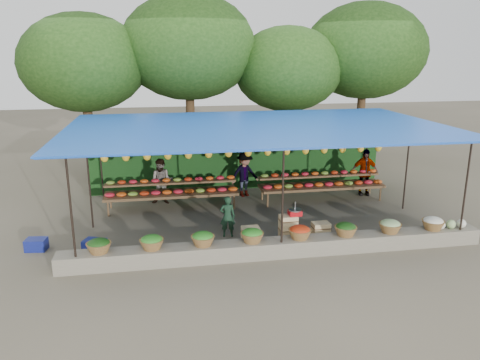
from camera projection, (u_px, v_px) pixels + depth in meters
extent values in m
plane|color=brown|center=(257.00, 217.00, 14.22)|extent=(60.00, 60.00, 0.00)
cube|color=#686253|center=(280.00, 247.00, 11.56)|extent=(10.60, 0.55, 0.40)
cylinder|color=black|center=(71.00, 215.00, 10.29)|extent=(0.05, 0.05, 2.80)
cylinder|color=black|center=(282.00, 203.00, 11.09)|extent=(0.05, 0.05, 2.80)
cylinder|color=black|center=(465.00, 193.00, 11.90)|extent=(0.05, 0.05, 2.80)
cylinder|color=black|center=(89.00, 180.00, 13.05)|extent=(0.05, 0.05, 2.80)
cylinder|color=black|center=(407.00, 166.00, 14.65)|extent=(0.05, 0.05, 2.80)
cylinder|color=black|center=(101.00, 158.00, 15.80)|extent=(0.05, 0.05, 2.80)
cylinder|color=black|center=(240.00, 153.00, 16.60)|extent=(0.05, 0.05, 2.80)
cylinder|color=black|center=(367.00, 148.00, 17.40)|extent=(0.05, 0.05, 2.80)
cube|color=blue|center=(258.00, 126.00, 13.47)|extent=(10.80, 6.60, 0.04)
cube|color=blue|center=(274.00, 145.00, 11.62)|extent=(10.80, 2.19, 0.26)
cube|color=blue|center=(245.00, 122.00, 15.42)|extent=(10.80, 2.19, 0.26)
cylinder|color=#96969B|center=(248.00, 143.00, 15.01)|extent=(9.60, 0.01, 0.01)
ellipsoid|color=yellow|center=(104.00, 157.00, 14.33)|extent=(0.23, 0.17, 0.30)
ellipsoid|color=yellow|center=(126.00, 157.00, 14.44)|extent=(0.23, 0.17, 0.30)
ellipsoid|color=yellow|center=(147.00, 156.00, 14.55)|extent=(0.23, 0.17, 0.30)
ellipsoid|color=yellow|center=(168.00, 155.00, 14.66)|extent=(0.23, 0.17, 0.30)
ellipsoid|color=yellow|center=(188.00, 154.00, 14.76)|extent=(0.23, 0.17, 0.30)
ellipsoid|color=yellow|center=(209.00, 153.00, 14.87)|extent=(0.23, 0.17, 0.30)
ellipsoid|color=yellow|center=(229.00, 153.00, 14.98)|extent=(0.23, 0.17, 0.30)
ellipsoid|color=yellow|center=(248.00, 152.00, 15.08)|extent=(0.23, 0.17, 0.30)
ellipsoid|color=yellow|center=(268.00, 151.00, 15.19)|extent=(0.23, 0.17, 0.30)
ellipsoid|color=yellow|center=(287.00, 151.00, 15.30)|extent=(0.23, 0.17, 0.30)
ellipsoid|color=yellow|center=(306.00, 150.00, 15.41)|extent=(0.23, 0.17, 0.30)
ellipsoid|color=yellow|center=(324.00, 149.00, 15.51)|extent=(0.23, 0.17, 0.30)
ellipsoid|color=yellow|center=(343.00, 149.00, 15.62)|extent=(0.23, 0.17, 0.30)
ellipsoid|color=yellow|center=(361.00, 148.00, 15.73)|extent=(0.23, 0.17, 0.30)
ellipsoid|color=yellow|center=(378.00, 147.00, 15.84)|extent=(0.23, 0.17, 0.30)
ellipsoid|color=#194412|center=(99.00, 244.00, 10.73)|extent=(0.52, 0.52, 0.23)
ellipsoid|color=#2C7D21|center=(152.00, 240.00, 10.93)|extent=(0.52, 0.52, 0.23)
ellipsoid|color=#2C7D21|center=(203.00, 237.00, 11.13)|extent=(0.52, 0.52, 0.23)
ellipsoid|color=#2C7D21|center=(252.00, 233.00, 11.33)|extent=(0.52, 0.52, 0.23)
ellipsoid|color=#B82B0F|center=(300.00, 230.00, 11.53)|extent=(0.52, 0.52, 0.23)
ellipsoid|color=#194412|center=(346.00, 227.00, 11.73)|extent=(0.52, 0.52, 0.23)
ellipsoid|color=#95BA74|center=(390.00, 224.00, 11.93)|extent=(0.52, 0.52, 0.23)
ellipsoid|color=silver|center=(433.00, 221.00, 12.13)|extent=(0.52, 0.52, 0.23)
cube|color=#1A4017|center=(239.00, 155.00, 16.88)|extent=(10.60, 0.06, 2.50)
cylinder|color=#392414|center=(89.00, 128.00, 18.28)|extent=(0.36, 0.36, 3.97)
ellipsoid|color=black|center=(83.00, 63.00, 17.62)|extent=(4.77, 4.77, 3.69)
cylinder|color=#392414|center=(190.00, 118.00, 19.26)|extent=(0.36, 0.36, 4.48)
ellipsoid|color=black|center=(188.00, 47.00, 18.51)|extent=(5.39, 5.39, 4.17)
cylinder|color=#392414|center=(286.00, 125.00, 19.74)|extent=(0.36, 0.36, 3.71)
ellipsoid|color=black|center=(288.00, 69.00, 19.12)|extent=(4.47, 4.47, 3.45)
cylinder|color=#392414|center=(361.00, 115.00, 20.62)|extent=(0.36, 0.36, 4.35)
ellipsoid|color=black|center=(365.00, 51.00, 19.89)|extent=(5.24, 5.24, 4.05)
cube|color=#43261B|center=(172.00, 194.00, 14.90)|extent=(4.20, 0.95, 0.08)
cube|color=#43261B|center=(171.00, 183.00, 15.11)|extent=(4.20, 0.35, 0.06)
cylinder|color=#43261B|center=(108.00, 208.00, 14.26)|extent=(0.06, 0.06, 0.50)
cylinder|color=#43261B|center=(234.00, 202.00, 14.92)|extent=(0.06, 0.06, 0.50)
cylinder|color=#43261B|center=(110.00, 200.00, 15.02)|extent=(0.06, 0.06, 0.50)
cylinder|color=#43261B|center=(230.00, 194.00, 15.68)|extent=(0.06, 0.06, 0.50)
ellipsoid|color=red|center=(110.00, 195.00, 14.42)|extent=(0.31, 0.26, 0.13)
ellipsoid|color=olive|center=(110.00, 183.00, 14.77)|extent=(0.26, 0.22, 0.12)
ellipsoid|color=#D04B12|center=(121.00, 194.00, 14.48)|extent=(0.31, 0.26, 0.13)
ellipsoid|color=#B82B0F|center=(122.00, 182.00, 14.83)|extent=(0.26, 0.22, 0.12)
ellipsoid|color=olive|center=(133.00, 194.00, 14.53)|extent=(0.31, 0.26, 0.13)
ellipsoid|color=red|center=(133.00, 182.00, 14.89)|extent=(0.26, 0.22, 0.12)
ellipsoid|color=#B82B0F|center=(144.00, 193.00, 14.59)|extent=(0.31, 0.26, 0.13)
ellipsoid|color=#D04B12|center=(144.00, 181.00, 14.95)|extent=(0.26, 0.22, 0.12)
ellipsoid|color=red|center=(156.00, 193.00, 14.65)|extent=(0.31, 0.26, 0.13)
ellipsoid|color=red|center=(155.00, 181.00, 15.01)|extent=(0.26, 0.22, 0.12)
ellipsoid|color=#D04B12|center=(167.00, 192.00, 14.71)|extent=(0.31, 0.26, 0.13)
ellipsoid|color=#D04B12|center=(166.00, 180.00, 15.06)|extent=(0.26, 0.22, 0.12)
ellipsoid|color=red|center=(178.00, 192.00, 14.77)|extent=(0.31, 0.26, 0.13)
ellipsoid|color=olive|center=(177.00, 180.00, 15.12)|extent=(0.26, 0.22, 0.12)
ellipsoid|color=#D04B12|center=(189.00, 191.00, 14.83)|extent=(0.31, 0.26, 0.13)
ellipsoid|color=#B82B0F|center=(188.00, 179.00, 15.18)|extent=(0.26, 0.22, 0.12)
ellipsoid|color=olive|center=(200.00, 190.00, 14.88)|extent=(0.31, 0.26, 0.13)
ellipsoid|color=red|center=(199.00, 179.00, 15.24)|extent=(0.26, 0.22, 0.12)
ellipsoid|color=#B82B0F|center=(211.00, 190.00, 14.94)|extent=(0.31, 0.26, 0.13)
ellipsoid|color=#D04B12|center=(209.00, 178.00, 15.30)|extent=(0.26, 0.22, 0.12)
ellipsoid|color=red|center=(222.00, 189.00, 15.00)|extent=(0.31, 0.26, 0.13)
ellipsoid|color=red|center=(220.00, 178.00, 15.36)|extent=(0.26, 0.22, 0.12)
ellipsoid|color=#D04B12|center=(233.00, 189.00, 15.06)|extent=(0.31, 0.26, 0.13)
ellipsoid|color=#D04B12|center=(231.00, 177.00, 15.41)|extent=(0.26, 0.22, 0.12)
cube|color=#43261B|center=(321.00, 186.00, 15.74)|extent=(4.20, 0.95, 0.08)
cube|color=#43261B|center=(319.00, 176.00, 15.95)|extent=(4.20, 0.35, 0.06)
cylinder|color=#43261B|center=(268.00, 200.00, 15.10)|extent=(0.06, 0.06, 0.50)
cylinder|color=#43261B|center=(380.00, 194.00, 15.75)|extent=(0.06, 0.06, 0.50)
cylinder|color=#43261B|center=(262.00, 193.00, 15.86)|extent=(0.06, 0.06, 0.50)
cylinder|color=#43261B|center=(370.00, 187.00, 16.51)|extent=(0.06, 0.06, 0.50)
ellipsoid|color=red|center=(268.00, 187.00, 15.25)|extent=(0.31, 0.26, 0.13)
ellipsoid|color=olive|center=(265.00, 176.00, 15.61)|extent=(0.26, 0.22, 0.12)
ellipsoid|color=#D04B12|center=(278.00, 187.00, 15.31)|extent=(0.31, 0.26, 0.13)
ellipsoid|color=#B82B0F|center=(275.00, 175.00, 15.67)|extent=(0.26, 0.22, 0.12)
ellipsoid|color=olive|center=(288.00, 186.00, 15.37)|extent=(0.31, 0.26, 0.13)
ellipsoid|color=red|center=(285.00, 175.00, 15.72)|extent=(0.26, 0.22, 0.12)
ellipsoid|color=#B82B0F|center=(298.00, 186.00, 15.43)|extent=(0.31, 0.26, 0.13)
ellipsoid|color=#D04B12|center=(295.00, 174.00, 15.78)|extent=(0.26, 0.22, 0.12)
ellipsoid|color=red|center=(309.00, 185.00, 15.49)|extent=(0.31, 0.26, 0.13)
ellipsoid|color=red|center=(305.00, 174.00, 15.84)|extent=(0.26, 0.22, 0.12)
ellipsoid|color=#D04B12|center=(319.00, 185.00, 15.54)|extent=(0.31, 0.26, 0.13)
ellipsoid|color=#D04B12|center=(315.00, 173.00, 15.90)|extent=(0.26, 0.22, 0.12)
ellipsoid|color=red|center=(329.00, 184.00, 15.60)|extent=(0.31, 0.26, 0.13)
ellipsoid|color=olive|center=(325.00, 173.00, 15.96)|extent=(0.26, 0.22, 0.12)
ellipsoid|color=#D04B12|center=(339.00, 184.00, 15.66)|extent=(0.31, 0.26, 0.13)
ellipsoid|color=#B82B0F|center=(334.00, 172.00, 16.02)|extent=(0.26, 0.22, 0.12)
ellipsoid|color=olive|center=(349.00, 183.00, 15.72)|extent=(0.31, 0.26, 0.13)
ellipsoid|color=red|center=(344.00, 172.00, 16.07)|extent=(0.26, 0.22, 0.12)
ellipsoid|color=#B82B0F|center=(358.00, 183.00, 15.78)|extent=(0.31, 0.26, 0.13)
ellipsoid|color=#D04B12|center=(354.00, 172.00, 16.13)|extent=(0.26, 0.22, 0.12)
ellipsoid|color=red|center=(368.00, 182.00, 15.84)|extent=(0.31, 0.26, 0.13)
ellipsoid|color=red|center=(363.00, 171.00, 16.19)|extent=(0.26, 0.22, 0.12)
ellipsoid|color=#D04B12|center=(378.00, 182.00, 15.89)|extent=(0.31, 0.26, 0.13)
ellipsoid|color=#D04B12|center=(372.00, 171.00, 16.25)|extent=(0.26, 0.22, 0.12)
cube|color=tan|center=(251.00, 241.00, 12.13)|extent=(0.45, 0.35, 0.25)
cube|color=tan|center=(251.00, 232.00, 12.06)|extent=(0.45, 0.35, 0.25)
cube|color=tan|center=(288.00, 239.00, 12.30)|extent=(0.45, 0.35, 0.25)
cube|color=tan|center=(288.00, 229.00, 12.23)|extent=(0.45, 0.35, 0.25)
cube|color=tan|center=(288.00, 220.00, 12.16)|extent=(0.45, 0.35, 0.25)
cube|color=tan|center=(320.00, 236.00, 12.45)|extent=(0.45, 0.35, 0.25)
cube|color=tan|center=(321.00, 227.00, 12.38)|extent=(0.45, 0.35, 0.25)
cube|color=red|center=(295.00, 213.00, 12.14)|extent=(0.32, 0.28, 0.13)
cylinder|color=#96969B|center=(295.00, 210.00, 12.12)|extent=(0.34, 0.34, 0.03)
cylinder|color=#96969B|center=(295.00, 206.00, 12.09)|extent=(0.03, 0.03, 0.24)
imported|color=#16321F|center=(228.00, 216.00, 12.62)|extent=(0.46, 0.34, 1.15)
imported|color=slate|center=(162.00, 182.00, 15.31)|extent=(0.83, 0.70, 1.52)
imported|color=slate|center=(245.00, 174.00, 16.13)|extent=(1.12, 0.83, 1.55)
imported|color=slate|center=(364.00, 172.00, 16.26)|extent=(1.00, 0.52, 1.64)
cube|color=navy|center=(95.00, 246.00, 11.75)|extent=(0.64, 0.56, 0.32)
cube|color=navy|center=(36.00, 244.00, 11.86)|extent=(0.55, 0.43, 0.30)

